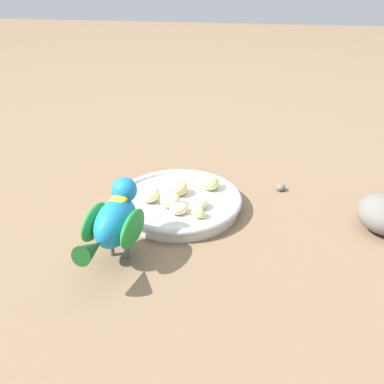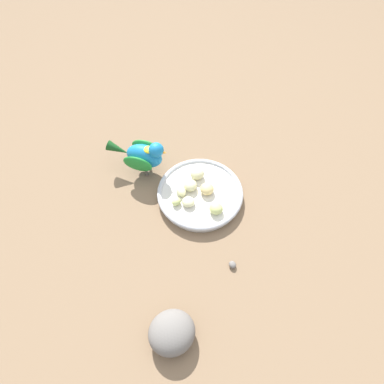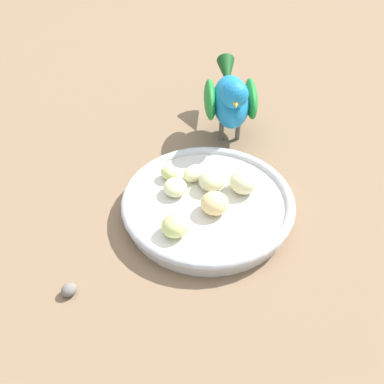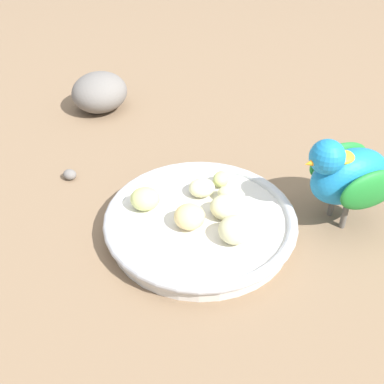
% 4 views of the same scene
% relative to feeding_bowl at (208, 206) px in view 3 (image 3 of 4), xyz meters
% --- Properties ---
extents(ground_plane, '(4.00, 4.00, 0.00)m').
position_rel_feeding_bowl_xyz_m(ground_plane, '(0.01, 0.03, -0.02)').
color(ground_plane, '#7A6047').
extents(feeding_bowl, '(0.24, 0.24, 0.03)m').
position_rel_feeding_bowl_xyz_m(feeding_bowl, '(0.00, 0.00, 0.00)').
color(feeding_bowl, beige).
rests_on(feeding_bowl, ground_plane).
extents(apple_piece_0, '(0.05, 0.05, 0.03)m').
position_rel_feeding_bowl_xyz_m(apple_piece_0, '(0.00, -0.02, 0.02)').
color(apple_piece_0, '#E5C67F').
rests_on(apple_piece_0, feeding_bowl).
extents(apple_piece_1, '(0.04, 0.04, 0.02)m').
position_rel_feeding_bowl_xyz_m(apple_piece_1, '(-0.01, 0.05, 0.02)').
color(apple_piece_1, beige).
rests_on(apple_piece_1, feeding_bowl).
extents(apple_piece_2, '(0.04, 0.04, 0.02)m').
position_rel_feeding_bowl_xyz_m(apple_piece_2, '(-0.04, 0.03, 0.02)').
color(apple_piece_2, beige).
rests_on(apple_piece_2, feeding_bowl).
extents(apple_piece_3, '(0.04, 0.04, 0.03)m').
position_rel_feeding_bowl_xyz_m(apple_piece_3, '(0.05, 0.01, 0.02)').
color(apple_piece_3, beige).
rests_on(apple_piece_3, feeding_bowl).
extents(apple_piece_4, '(0.05, 0.05, 0.03)m').
position_rel_feeding_bowl_xyz_m(apple_piece_4, '(-0.05, -0.05, 0.02)').
color(apple_piece_4, '#C6D17A').
rests_on(apple_piece_4, feeding_bowl).
extents(apple_piece_5, '(0.03, 0.03, 0.02)m').
position_rel_feeding_bowl_xyz_m(apple_piece_5, '(-0.04, 0.06, 0.02)').
color(apple_piece_5, '#C6D17A').
rests_on(apple_piece_5, feeding_bowl).
extents(apple_piece_6, '(0.05, 0.05, 0.03)m').
position_rel_feeding_bowl_xyz_m(apple_piece_6, '(0.01, 0.03, 0.02)').
color(apple_piece_6, beige).
rests_on(apple_piece_6, feeding_bowl).
extents(parrot, '(0.10, 0.18, 0.13)m').
position_rel_feeding_bowl_xyz_m(parrot, '(0.08, 0.17, 0.06)').
color(parrot, '#59544C').
rests_on(parrot, ground_plane).
extents(pebble_0, '(0.03, 0.02, 0.01)m').
position_rel_feeding_bowl_xyz_m(pebble_0, '(-0.19, -0.10, -0.01)').
color(pebble_0, slate).
rests_on(pebble_0, ground_plane).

